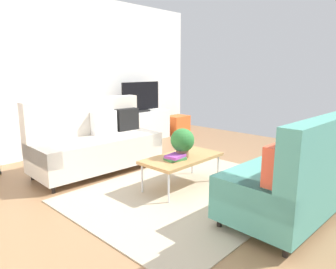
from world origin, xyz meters
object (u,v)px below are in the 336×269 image
at_px(bottle_0, 127,110).
at_px(tv, 141,97).
at_px(potted_plant, 182,141).
at_px(couch_green, 301,174).
at_px(storage_trunk, 177,125).
at_px(couch_beige, 96,142).
at_px(bottle_1, 131,108).
at_px(vase_0, 118,111).
at_px(table_book_0, 175,159).
at_px(coffee_table, 182,159).
at_px(tv_console, 141,126).

bearing_deg(bottle_0, tv, 2.86).
relative_size(tv, potted_plant, 2.63).
distance_m(couch_green, storage_trunk, 4.45).
relative_size(potted_plant, bottle_0, 2.51).
height_order(couch_beige, bottle_1, couch_beige).
bearing_deg(tv, storage_trunk, -4.16).
xyz_separation_m(potted_plant, vase_0, (0.91, 2.55, 0.08)).
relative_size(vase_0, bottle_0, 0.89).
bearing_deg(table_book_0, tv, 56.54).
distance_m(tv, bottle_0, 0.47).
distance_m(couch_beige, potted_plant, 1.50).
xyz_separation_m(coffee_table, storage_trunk, (2.57, 2.38, -0.17)).
height_order(coffee_table, vase_0, vase_0).
bearing_deg(tv, couch_beige, -150.73).
height_order(tv_console, bottle_0, bottle_0).
bearing_deg(coffee_table, bottle_1, 64.33).
xyz_separation_m(couch_beige, bottle_0, (1.45, 1.02, 0.27)).
distance_m(potted_plant, bottle_1, 2.73).
distance_m(couch_green, coffee_table, 1.45).
bearing_deg(couch_beige, bottle_1, -144.44).
relative_size(couch_green, bottle_0, 12.74).
bearing_deg(couch_green, tv, 75.17).
height_order(table_book_0, vase_0, vase_0).
distance_m(couch_green, tv_console, 4.08).
relative_size(coffee_table, tv, 1.10).
xyz_separation_m(tv, table_book_0, (-1.65, -2.49, -0.52)).
xyz_separation_m(couch_green, vase_0, (0.61, 3.95, 0.26)).
distance_m(table_book_0, bottle_1, 2.83).
bearing_deg(storage_trunk, bottle_1, 177.55).
height_order(coffee_table, bottle_1, bottle_1).
bearing_deg(bottle_1, potted_plant, -115.83).
relative_size(couch_green, bottle_1, 8.69).
xyz_separation_m(couch_beige, vase_0, (1.27, 1.11, 0.26)).
bearing_deg(couch_green, storage_trunk, 61.16).
relative_size(table_book_0, vase_0, 1.77).
xyz_separation_m(storage_trunk, bottle_1, (-1.40, 0.06, 0.53)).
bearing_deg(table_book_0, bottle_1, 61.44).
bearing_deg(bottle_0, couch_beige, -144.96).
relative_size(couch_green, coffee_table, 1.76).
bearing_deg(tv_console, bottle_1, -172.44).
height_order(storage_trunk, vase_0, vase_0).
distance_m(couch_green, vase_0, 4.01).
bearing_deg(bottle_1, storage_trunk, -2.45).
height_order(storage_trunk, potted_plant, potted_plant).
xyz_separation_m(couch_beige, storage_trunk, (2.95, 0.96, -0.23)).
height_order(couch_green, bottle_0, couch_green).
height_order(table_book_0, bottle_0, bottle_0).
relative_size(couch_beige, tv_console, 1.38).
height_order(tv_console, vase_0, vase_0).
height_order(couch_beige, vase_0, couch_beige).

